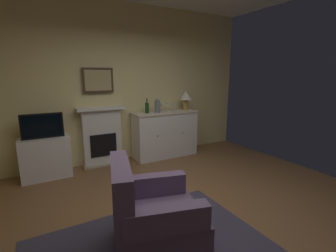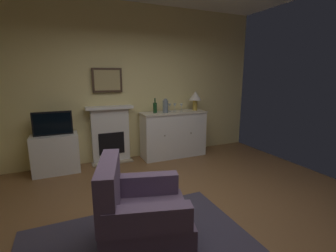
{
  "view_description": "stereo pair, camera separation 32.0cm",
  "coord_description": "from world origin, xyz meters",
  "px_view_note": "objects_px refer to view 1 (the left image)",
  "views": [
    {
      "loc": [
        -1.52,
        -2.12,
        1.67
      ],
      "look_at": [
        0.01,
        0.61,
        1.0
      ],
      "focal_mm": 25.48,
      "sensor_mm": 36.0,
      "label": 1
    },
    {
      "loc": [
        -1.23,
        -2.26,
        1.67
      ],
      "look_at": [
        0.01,
        0.61,
        1.0
      ],
      "focal_mm": 25.48,
      "sensor_mm": 36.0,
      "label": 2
    }
  ],
  "objects_px": {
    "framed_picture": "(98,80)",
    "table_lamp": "(186,97)",
    "wine_bottle": "(147,108)",
    "wine_glass_left": "(161,106)",
    "tv_set": "(42,126)",
    "vase_decorative": "(157,106)",
    "sideboard_cabinet": "(165,134)",
    "wine_glass_center": "(166,105)",
    "armchair": "(151,216)",
    "fireplace_unit": "(102,136)",
    "tv_cabinet": "(46,158)",
    "wine_glass_right": "(173,106)"
  },
  "relations": [
    {
      "from": "wine_glass_left",
      "to": "armchair",
      "type": "bearing_deg",
      "value": -119.73
    },
    {
      "from": "wine_bottle",
      "to": "tv_cabinet",
      "type": "bearing_deg",
      "value": 179.87
    },
    {
      "from": "wine_glass_center",
      "to": "vase_decorative",
      "type": "distance_m",
      "value": 0.26
    },
    {
      "from": "wine_glass_left",
      "to": "vase_decorative",
      "type": "relative_size",
      "value": 0.59
    },
    {
      "from": "fireplace_unit",
      "to": "vase_decorative",
      "type": "distance_m",
      "value": 1.21
    },
    {
      "from": "fireplace_unit",
      "to": "tv_cabinet",
      "type": "relative_size",
      "value": 1.47
    },
    {
      "from": "fireplace_unit",
      "to": "wine_glass_center",
      "type": "height_order",
      "value": "wine_glass_center"
    },
    {
      "from": "framed_picture",
      "to": "table_lamp",
      "type": "bearing_deg",
      "value": -7.21
    },
    {
      "from": "tv_set",
      "to": "vase_decorative",
      "type": "bearing_deg",
      "value": -1.18
    },
    {
      "from": "table_lamp",
      "to": "tv_set",
      "type": "bearing_deg",
      "value": -179.83
    },
    {
      "from": "wine_glass_left",
      "to": "vase_decorative",
      "type": "distance_m",
      "value": 0.16
    },
    {
      "from": "armchair",
      "to": "tv_set",
      "type": "bearing_deg",
      "value": 107.91
    },
    {
      "from": "wine_glass_center",
      "to": "fireplace_unit",
      "type": "bearing_deg",
      "value": 173.64
    },
    {
      "from": "wine_glass_right",
      "to": "sideboard_cabinet",
      "type": "bearing_deg",
      "value": 162.97
    },
    {
      "from": "fireplace_unit",
      "to": "wine_glass_right",
      "type": "distance_m",
      "value": 1.52
    },
    {
      "from": "wine_glass_center",
      "to": "wine_glass_right",
      "type": "relative_size",
      "value": 1.0
    },
    {
      "from": "framed_picture",
      "to": "vase_decorative",
      "type": "relative_size",
      "value": 1.96
    },
    {
      "from": "fireplace_unit",
      "to": "wine_glass_center",
      "type": "distance_m",
      "value": 1.41
    },
    {
      "from": "tv_set",
      "to": "wine_glass_center",
      "type": "bearing_deg",
      "value": 1.01
    },
    {
      "from": "wine_glass_left",
      "to": "tv_cabinet",
      "type": "height_order",
      "value": "wine_glass_left"
    },
    {
      "from": "table_lamp",
      "to": "tv_cabinet",
      "type": "height_order",
      "value": "table_lamp"
    },
    {
      "from": "framed_picture",
      "to": "wine_bottle",
      "type": "height_order",
      "value": "framed_picture"
    },
    {
      "from": "fireplace_unit",
      "to": "sideboard_cabinet",
      "type": "distance_m",
      "value": 1.27
    },
    {
      "from": "framed_picture",
      "to": "tv_cabinet",
      "type": "xyz_separation_m",
      "value": [
        -0.98,
        -0.21,
        -1.24
      ]
    },
    {
      "from": "fireplace_unit",
      "to": "tv_set",
      "type": "bearing_deg",
      "value": -169.23
    },
    {
      "from": "fireplace_unit",
      "to": "wine_glass_left",
      "type": "distance_m",
      "value": 1.31
    },
    {
      "from": "fireplace_unit",
      "to": "sideboard_cabinet",
      "type": "bearing_deg",
      "value": -8.02
    },
    {
      "from": "sideboard_cabinet",
      "to": "wine_bottle",
      "type": "bearing_deg",
      "value": 178.43
    },
    {
      "from": "fireplace_unit",
      "to": "tv_cabinet",
      "type": "distance_m",
      "value": 1.01
    },
    {
      "from": "tv_cabinet",
      "to": "wine_glass_left",
      "type": "bearing_deg",
      "value": 0.65
    },
    {
      "from": "framed_picture",
      "to": "table_lamp",
      "type": "xyz_separation_m",
      "value": [
        1.76,
        -0.22,
        -0.36
      ]
    },
    {
      "from": "sideboard_cabinet",
      "to": "wine_glass_left",
      "type": "distance_m",
      "value": 0.6
    },
    {
      "from": "framed_picture",
      "to": "wine_glass_center",
      "type": "xyz_separation_m",
      "value": [
        1.3,
        -0.19,
        -0.52
      ]
    },
    {
      "from": "framed_picture",
      "to": "vase_decorative",
      "type": "bearing_deg",
      "value": -14.4
    },
    {
      "from": "framed_picture",
      "to": "sideboard_cabinet",
      "type": "xyz_separation_m",
      "value": [
        1.26,
        -0.22,
        -1.11
      ]
    },
    {
      "from": "wine_glass_center",
      "to": "tv_set",
      "type": "xyz_separation_m",
      "value": [
        -2.28,
        -0.04,
        -0.18
      ]
    },
    {
      "from": "wine_glass_left",
      "to": "tv_set",
      "type": "relative_size",
      "value": 0.27
    },
    {
      "from": "wine_glass_center",
      "to": "tv_cabinet",
      "type": "xyz_separation_m",
      "value": [
        -2.28,
        -0.02,
        -0.72
      ]
    },
    {
      "from": "wine_glass_left",
      "to": "sideboard_cabinet",
      "type": "bearing_deg",
      "value": -31.12
    },
    {
      "from": "framed_picture",
      "to": "wine_glass_left",
      "type": "distance_m",
      "value": 1.31
    },
    {
      "from": "table_lamp",
      "to": "tv_set",
      "type": "height_order",
      "value": "table_lamp"
    },
    {
      "from": "framed_picture",
      "to": "wine_glass_center",
      "type": "distance_m",
      "value": 1.41
    },
    {
      "from": "wine_glass_center",
      "to": "vase_decorative",
      "type": "xyz_separation_m",
      "value": [
        -0.24,
        -0.08,
        0.02
      ]
    },
    {
      "from": "sideboard_cabinet",
      "to": "framed_picture",
      "type": "bearing_deg",
      "value": 169.98
    },
    {
      "from": "sideboard_cabinet",
      "to": "tv_set",
      "type": "bearing_deg",
      "value": -179.79
    },
    {
      "from": "table_lamp",
      "to": "tv_cabinet",
      "type": "distance_m",
      "value": 2.87
    },
    {
      "from": "wine_glass_left",
      "to": "wine_glass_center",
      "type": "xyz_separation_m",
      "value": [
        0.11,
        -0.01,
        0.0
      ]
    },
    {
      "from": "armchair",
      "to": "wine_glass_center",
      "type": "bearing_deg",
      "value": 58.28
    },
    {
      "from": "table_lamp",
      "to": "wine_glass_center",
      "type": "bearing_deg",
      "value": 175.99
    },
    {
      "from": "sideboard_cabinet",
      "to": "tv_cabinet",
      "type": "bearing_deg",
      "value": 179.61
    }
  ]
}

